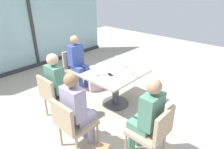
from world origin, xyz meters
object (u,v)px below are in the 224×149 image
Objects in this scene: person_near_window at (78,60)px; wine_glass_6 at (124,62)px; wine_glass_2 at (134,70)px; cell_phone_on_table at (110,75)px; person_front_left at (147,115)px; coffee_cup at (110,62)px; person_far_left at (59,83)px; chair_far_left at (55,95)px; chair_near_window at (75,66)px; wine_glass_3 at (116,57)px; wine_glass_4 at (130,69)px; person_side_end at (77,107)px; wine_glass_0 at (124,61)px; wine_glass_5 at (95,69)px; chair_front_left at (153,130)px; handbag_1 at (80,117)px; dining_table_main at (116,81)px; handbag_2 at (95,85)px; wine_glass_1 at (101,68)px; chair_side_end at (72,122)px.

person_near_window is 1.22m from wine_glass_6.
person_near_window reaches higher than wine_glass_2.
wine_glass_6 reaches higher than cell_phone_on_table.
coffee_cup is at bearing 58.59° from person_front_left.
person_far_left is at bearing 157.72° from wine_glass_6.
chair_far_left is 1.36m from coffee_cup.
chair_near_window is 1.36m from wine_glass_6.
wine_glass_3 is 1.00× the size of wine_glass_4.
wine_glass_0 is (1.57, 0.41, 0.16)m from person_side_end.
person_side_end is 1.02m from wine_glass_5.
wine_glass_6 is at bearing -15.39° from wine_glass_5.
chair_front_left is (-0.73, -2.60, 0.00)m from chair_near_window.
handbag_1 is (0.32, 0.39, -0.56)m from person_side_end.
wine_glass_6 is 1.38m from handbag_1.
person_near_window reaches higher than wine_glass_0.
person_front_left is at bearing -77.99° from chair_far_left.
dining_table_main is 6.28× the size of wine_glass_2.
handbag_2 is (0.03, 1.01, -0.72)m from wine_glass_4.
person_far_left is at bearing 139.08° from wine_glass_2.
wine_glass_1 and wine_glass_2 have the same top height.
chair_near_window is at bearing 39.91° from handbag_1.
wine_glass_1 is 0.56m from coffee_cup.
cell_phone_on_table is at bearing 17.50° from person_side_end.
wine_glass_2 reaches higher than handbag_1.
person_side_end reaches higher than dining_table_main.
person_far_left is at bearing 152.42° from wine_glass_1.
chair_far_left is 1.00× the size of chair_near_window.
wine_glass_6 is at bearing -20.62° from chair_far_left.
person_side_end is at bearing -142.12° from handbag_1.
wine_glass_1 reaches higher than handbag_1.
wine_glass_3 is (0.40, 0.34, 0.32)m from dining_table_main.
handbag_2 is at bearing 100.92° from wine_glass_6.
chair_front_left is 0.69× the size of person_near_window.
chair_near_window is at bearing 52.91° from person_side_end.
person_front_left is (0.36, -1.71, 0.20)m from chair_far_left.
wine_glass_2 is 1.00× the size of wine_glass_5.
wine_glass_2 and wine_glass_5 have the same top height.
chair_front_left is 4.70× the size of wine_glass_0.
handbag_1 is (-1.16, -0.33, -0.64)m from coffee_cup.
wine_glass_3 is 0.70m from wine_glass_4.
person_front_left reaches higher than chair_front_left.
chair_front_left is 4.70× the size of wine_glass_2.
person_near_window is 4.20× the size of handbag_2.
wine_glass_5 is at bearing 127.75° from wine_glass_2.
handbag_2 is (1.20, 0.22, -0.36)m from chair_far_left.
person_near_window is at bearing 104.44° from cell_phone_on_table.
chair_side_end is at bearing -131.38° from person_near_window.
wine_glass_2 is at bearing -102.72° from wine_glass_4.
cell_phone_on_table is (-0.41, -0.01, -0.13)m from wine_glass_6.
wine_glass_5 is (-0.44, 0.57, 0.00)m from wine_glass_2.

